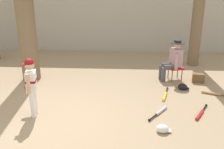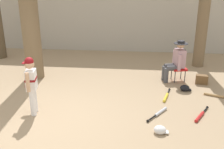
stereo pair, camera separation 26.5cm
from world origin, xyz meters
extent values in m
plane|color=#9E8466|center=(0.00, 0.00, 0.00)|extent=(60.00, 60.00, 0.00)
cube|color=#ADA89E|center=(0.00, 6.01, 1.56)|extent=(18.00, 0.36, 3.11)
cone|color=brown|center=(-1.22, 2.48, 0.00)|extent=(0.75, 0.75, 0.31)
cone|color=brown|center=(3.94, 4.14, 0.00)|extent=(0.53, 0.53, 0.23)
cylinder|color=white|center=(-0.37, 0.18, 0.29)|extent=(0.12, 0.12, 0.58)
cylinder|color=white|center=(-0.41, 0.35, 0.29)|extent=(0.12, 0.12, 0.58)
cube|color=white|center=(-0.39, 0.27, 0.80)|extent=(0.25, 0.33, 0.44)
cube|color=maroon|center=(-0.39, 0.27, 0.82)|extent=(0.27, 0.34, 0.05)
sphere|color=tan|center=(-0.39, 0.27, 1.15)|extent=(0.20, 0.20, 0.20)
sphere|color=maroon|center=(-0.39, 0.27, 1.21)|extent=(0.19, 0.19, 0.19)
cube|color=maroon|center=(-0.48, 0.25, 1.19)|extent=(0.13, 0.16, 0.02)
cylinder|color=tan|center=(-0.37, 0.03, 0.84)|extent=(0.09, 0.09, 0.42)
cylinder|color=tan|center=(-0.47, 0.46, 0.72)|extent=(0.09, 0.09, 0.40)
ellipsoid|color=#933823|center=(-0.53, 0.47, 0.56)|extent=(0.24, 0.16, 0.18)
cube|color=red|center=(3.07, 2.64, 0.38)|extent=(0.48, 0.48, 0.06)
cylinder|color=#333338|center=(2.96, 2.46, 0.19)|extent=(0.02, 0.02, 0.38)
cylinder|color=#333338|center=(2.89, 2.75, 0.19)|extent=(0.02, 0.02, 0.38)
cylinder|color=#333338|center=(3.25, 2.53, 0.19)|extent=(0.02, 0.02, 0.38)
cylinder|color=#333338|center=(3.18, 2.82, 0.19)|extent=(0.02, 0.02, 0.38)
cylinder|color=#47474C|center=(2.70, 2.45, 0.21)|extent=(0.13, 0.13, 0.43)
cylinder|color=#47474C|center=(2.66, 2.65, 0.21)|extent=(0.13, 0.13, 0.43)
cylinder|color=#47474C|center=(2.90, 2.50, 0.43)|extent=(0.42, 0.24, 0.15)
cylinder|color=#47474C|center=(2.85, 2.69, 0.43)|extent=(0.42, 0.24, 0.15)
cube|color=#B28C99|center=(3.07, 2.64, 0.69)|extent=(0.32, 0.41, 0.52)
cylinder|color=#B28C99|center=(3.04, 2.41, 0.63)|extent=(0.11, 0.11, 0.46)
cylinder|color=#B28C99|center=(2.94, 2.84, 0.63)|extent=(0.11, 0.11, 0.46)
sphere|color=tan|center=(3.07, 2.64, 1.09)|extent=(0.22, 0.22, 0.22)
cylinder|color=#232328|center=(3.07, 2.64, 1.12)|extent=(0.40, 0.40, 0.02)
cylinder|color=#232328|center=(3.07, 2.64, 1.16)|extent=(0.20, 0.20, 0.09)
cube|color=brown|center=(3.72, 2.45, 0.13)|extent=(0.37, 0.25, 0.26)
cylinder|color=red|center=(3.24, 0.40, 0.03)|extent=(0.29, 0.44, 0.07)
cylinder|color=black|center=(3.44, 0.74, 0.03)|extent=(0.19, 0.29, 0.03)
cylinder|color=black|center=(3.52, 0.88, 0.03)|extent=(0.06, 0.04, 0.06)
cylinder|color=#B7BCC6|center=(2.42, 0.55, 0.03)|extent=(0.32, 0.42, 0.07)
cylinder|color=black|center=(2.21, 0.23, 0.03)|extent=(0.20, 0.27, 0.03)
cylinder|color=black|center=(2.12, 0.11, 0.03)|extent=(0.06, 0.05, 0.06)
cylinder|color=yellow|center=(2.60, 1.33, 0.03)|extent=(0.19, 0.48, 0.07)
cylinder|color=black|center=(2.71, 1.71, 0.03)|extent=(0.11, 0.31, 0.03)
cylinder|color=black|center=(2.75, 1.86, 0.03)|extent=(0.06, 0.03, 0.06)
cylinder|color=tan|center=(3.84, 1.59, 0.03)|extent=(0.47, 0.25, 0.07)
ellipsoid|color=black|center=(3.16, 1.89, 0.07)|extent=(0.25, 0.23, 0.17)
cube|color=black|center=(3.28, 1.89, 0.03)|extent=(0.10, 0.13, 0.02)
ellipsoid|color=silver|center=(2.35, -0.28, 0.07)|extent=(0.24, 0.22, 0.17)
cube|color=silver|center=(2.46, -0.28, 0.03)|extent=(0.10, 0.12, 0.02)
camera|label=1|loc=(1.60, -4.79, 2.83)|focal=42.08mm
camera|label=2|loc=(1.87, -4.77, 2.83)|focal=42.08mm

